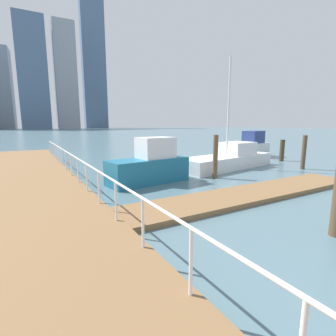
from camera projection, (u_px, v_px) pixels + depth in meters
name	position (u px, v px, depth m)	size (l,w,h in m)	color
ground_plane	(108.00, 165.00, 17.78)	(300.00, 300.00, 0.00)	slate
floating_dock	(248.00, 194.00, 10.21)	(12.21, 2.00, 0.18)	olive
boardwalk_railing	(98.00, 177.00, 7.95)	(0.06, 30.51, 1.08)	white
dock_piling_1	(304.00, 152.00, 16.22)	(0.27, 0.27, 2.19)	brown
dock_piling_4	(282.00, 150.00, 19.87)	(0.35, 0.35, 1.68)	#473826
dock_piling_5	(215.00, 157.00, 13.50)	(0.27, 0.27, 2.33)	brown
moored_boat_0	(250.00, 147.00, 22.05)	(4.88, 2.58, 2.28)	white
moored_boat_2	(228.00, 159.00, 16.80)	(7.67, 3.38, 7.04)	white
moored_boat_5	(150.00, 165.00, 12.55)	(4.25, 2.05, 2.24)	#1E6B8C
skyline_tower_2	(0.00, 89.00, 136.76)	(11.38, 12.81, 42.75)	#8C939E
skyline_tower_3	(33.00, 74.00, 128.37)	(13.90, 10.13, 55.70)	slate
skyline_tower_4	(66.00, 77.00, 138.13)	(11.21, 9.41, 56.23)	#8C939E
skyline_tower_5	(94.00, 66.00, 158.23)	(13.79, 9.16, 77.39)	slate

